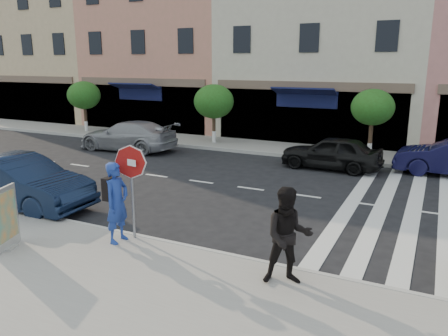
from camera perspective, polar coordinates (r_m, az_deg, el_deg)
ground at (r=12.02m, az=-3.99°, el=-7.52°), size 120.00×120.00×0.00m
sidewalk_near at (r=9.24m, az=-16.14°, el=-14.38°), size 60.00×4.50×0.15m
sidewalk_far at (r=21.85m, az=10.66°, el=2.19°), size 60.00×3.00×0.15m
building_west_far at (r=38.47m, az=-20.57°, el=15.33°), size 12.00×9.00×12.00m
building_west_mid at (r=31.56m, az=-6.08°, el=18.45°), size 10.00×9.00×14.00m
building_centre at (r=27.39m, az=13.70°, el=15.74°), size 11.00×9.00×11.00m
street_tree_wa at (r=28.46m, az=-17.83°, el=9.00°), size 2.00×2.00×3.05m
street_tree_wb at (r=23.17m, az=-1.34°, el=8.65°), size 2.10×2.10×3.06m
street_tree_c at (r=20.73m, az=18.85°, el=7.47°), size 1.90×1.90×3.04m
stop_sign at (r=10.53m, az=-12.06°, el=-0.34°), size 0.81×0.19×2.31m
photographer at (r=10.60m, az=-13.81°, el=-4.41°), size 0.47×0.71×1.94m
walker at (r=8.50m, az=8.38°, el=-8.80°), size 1.16×1.06×1.93m
poster_board at (r=11.15m, az=-26.70°, el=-6.08°), size 0.42×0.91×1.45m
car_near_mid at (r=14.60m, az=-25.24°, el=-1.71°), size 4.87×1.85×1.59m
car_far_left at (r=22.44m, az=-12.44°, el=4.13°), size 5.18×2.29×1.48m
car_far_mid at (r=18.58m, az=13.85°, el=1.98°), size 4.15×1.79×1.39m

